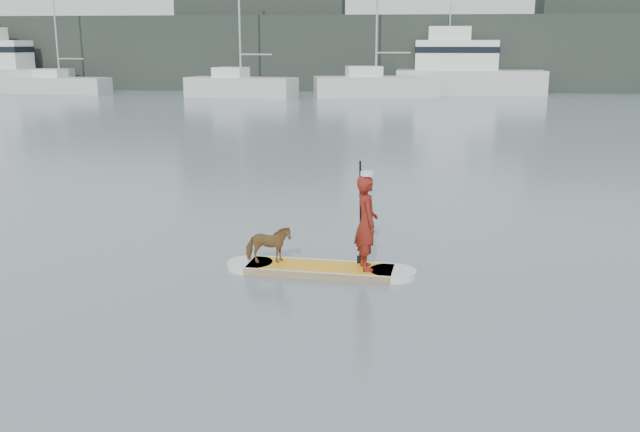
# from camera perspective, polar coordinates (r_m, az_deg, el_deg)

# --- Properties ---
(ground) EXTENTS (140.00, 140.00, 0.00)m
(ground) POSITION_cam_1_polar(r_m,az_deg,el_deg) (8.91, -3.40, -11.88)
(ground) COLOR slate
(ground) RESTS_ON ground
(paddleboard) EXTENTS (3.29, 1.02, 0.12)m
(paddleboard) POSITION_cam_1_polar(r_m,az_deg,el_deg) (12.27, 0.00, -4.27)
(paddleboard) COLOR #EEA516
(paddleboard) RESTS_ON ground
(paddler) EXTENTS (0.52, 0.66, 1.60)m
(paddler) POSITION_cam_1_polar(r_m,az_deg,el_deg) (11.91, 3.73, -0.55)
(paddler) COLOR maroon
(paddler) RESTS_ON paddleboard
(white_cap) EXTENTS (0.22, 0.22, 0.07)m
(white_cap) POSITION_cam_1_polar(r_m,az_deg,el_deg) (11.74, 3.80, 3.40)
(white_cap) COLOR silver
(white_cap) RESTS_ON paddler
(dog) EXTENTS (0.83, 0.51, 0.65)m
(dog) POSITION_cam_1_polar(r_m,az_deg,el_deg) (12.35, -4.15, -2.30)
(dog) COLOR brown
(dog) RESTS_ON paddleboard
(paddle) EXTENTS (0.10, 0.30, 2.00)m
(paddle) POSITION_cam_1_polar(r_m,az_deg,el_deg) (12.22, 3.25, -0.77)
(paddle) COLOR black
(paddle) RESTS_ON ground
(sailboat_b) EXTENTS (7.85, 3.19, 11.34)m
(sailboat_b) POSITION_cam_1_polar(r_m,az_deg,el_deg) (59.72, -20.12, 9.94)
(sailboat_b) COLOR beige
(sailboat_b) RESTS_ON ground
(sailboat_c) EXTENTS (8.29, 4.21, 11.36)m
(sailboat_c) POSITION_cam_1_polar(r_m,az_deg,el_deg) (52.59, -6.40, 10.33)
(sailboat_c) COLOR beige
(sailboat_c) RESTS_ON ground
(sailboat_d) EXTENTS (9.19, 4.49, 13.00)m
(sailboat_d) POSITION_cam_1_polar(r_m,az_deg,el_deg) (52.70, 4.40, 10.48)
(sailboat_d) COLOR beige
(sailboat_d) RESTS_ON ground
(motor_yacht_a) EXTENTS (11.23, 3.84, 6.67)m
(motor_yacht_a) POSITION_cam_1_polar(r_m,az_deg,el_deg) (56.46, 11.41, 11.43)
(motor_yacht_a) COLOR beige
(motor_yacht_a) RESTS_ON ground
(motor_yacht_b) EXTENTS (10.29, 4.09, 6.66)m
(motor_yacht_b) POSITION_cam_1_polar(r_m,az_deg,el_deg) (63.90, -24.18, 10.75)
(motor_yacht_b) COLOR beige
(motor_yacht_b) RESTS_ON ground
(shore_mass) EXTENTS (90.00, 6.00, 6.00)m
(shore_mass) POSITION_cam_1_polar(r_m,az_deg,el_deg) (60.95, 4.70, 12.85)
(shore_mass) COLOR black
(shore_mass) RESTS_ON ground
(shore_building_west) EXTENTS (14.00, 4.00, 9.00)m
(shore_building_west) POSITION_cam_1_polar(r_m,az_deg,el_deg) (62.96, -4.68, 14.24)
(shore_building_west) COLOR black
(shore_building_west) RESTS_ON ground
(shore_building_east) EXTENTS (10.00, 4.00, 8.00)m
(shore_building_east) POSITION_cam_1_polar(r_m,az_deg,el_deg) (64.13, 21.46, 12.91)
(shore_building_east) COLOR black
(shore_building_east) RESTS_ON ground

